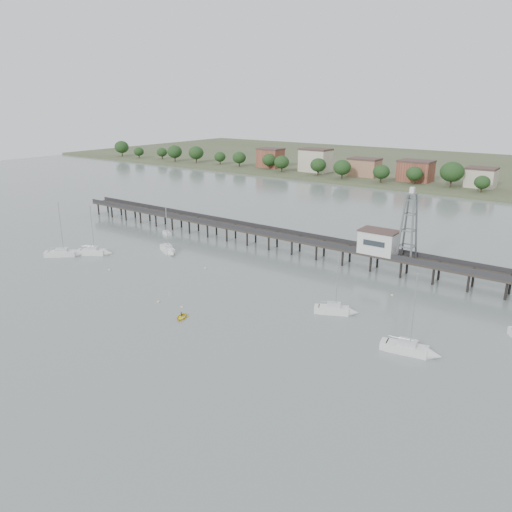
{
  "coord_description": "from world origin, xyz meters",
  "views": [
    {
      "loc": [
        66.45,
        -42.01,
        37.06
      ],
      "look_at": [
        4.38,
        42.0,
        4.0
      ],
      "focal_mm": 35.0,
      "sensor_mm": 36.0,
      "label": 1
    }
  ],
  "objects": [
    {
      "name": "far_shore",
      "position": [
        0.36,
        239.58,
        0.95
      ],
      "size": [
        500.0,
        170.0,
        10.4
      ],
      "color": "#475133",
      "rests_on": "ground"
    },
    {
      "name": "sailboat_c",
      "position": [
        29.48,
        33.3,
        0.65
      ],
      "size": [
        7.39,
        5.03,
        12.0
      ],
      "rotation": [
        0.0,
        0.0,
        0.45
      ],
      "color": "white",
      "rests_on": "ground"
    },
    {
      "name": "sailboat_d",
      "position": [
        45.74,
        26.72,
        0.64
      ],
      "size": [
        8.53,
        3.79,
        13.62
      ],
      "rotation": [
        0.0,
        0.0,
        0.17
      ],
      "color": "white",
      "rests_on": "ground"
    },
    {
      "name": "white_tender",
      "position": [
        -35.39,
        53.23,
        0.41
      ],
      "size": [
        3.64,
        2.38,
        1.31
      ],
      "rotation": [
        0.0,
        0.0,
        -0.32
      ],
      "color": "white",
      "rests_on": "ground"
    },
    {
      "name": "pier_building",
      "position": [
        25.0,
        60.0,
        6.67
      ],
      "size": [
        8.4,
        5.4,
        5.3
      ],
      "color": "silver",
      "rests_on": "ground"
    },
    {
      "name": "sailboat_b",
      "position": [
        -22.07,
        41.06,
        0.65
      ],
      "size": [
        7.64,
        5.21,
        12.37
      ],
      "rotation": [
        0.0,
        0.0,
        -0.45
      ],
      "color": "white",
      "rests_on": "ground"
    },
    {
      "name": "lattice_tower",
      "position": [
        31.5,
        60.0,
        11.1
      ],
      "size": [
        3.2,
        3.2,
        15.5
      ],
      "color": "slate",
      "rests_on": "ground"
    },
    {
      "name": "yellow_dinghy",
      "position": [
        7.96,
        14.99,
        0.0
      ],
      "size": [
        2.24,
        1.45,
        3.04
      ],
      "primitive_type": "imported",
      "rotation": [
        0.0,
        0.0,
        0.41
      ],
      "color": "yellow",
      "rests_on": "ground"
    },
    {
      "name": "sailboat_a",
      "position": [
        -35.4,
        29.69,
        0.64
      ],
      "size": [
        7.92,
        6.18,
        13.11
      ],
      "rotation": [
        0.0,
        0.0,
        0.56
      ],
      "color": "white",
      "rests_on": "ground"
    },
    {
      "name": "mooring_buoys",
      "position": [
        1.31,
        29.76,
        0.08
      ],
      "size": [
        88.18,
        30.27,
        0.39
      ],
      "color": "beige",
      "rests_on": "ground"
    },
    {
      "name": "ground_plane",
      "position": [
        0.0,
        0.0,
        0.0
      ],
      "size": [
        500.0,
        500.0,
        0.0
      ],
      "primitive_type": "plane",
      "color": "slate",
      "rests_on": "ground"
    },
    {
      "name": "sailboat_f",
      "position": [
        -40.44,
        24.7,
        0.64
      ],
      "size": [
        8.02,
        7.67,
        14.16
      ],
      "rotation": [
        0.0,
        0.0,
        0.74
      ],
      "color": "white",
      "rests_on": "ground"
    },
    {
      "name": "pier",
      "position": [
        0.0,
        60.0,
        3.79
      ],
      "size": [
        150.0,
        5.0,
        5.5
      ],
      "color": "#2D2823",
      "rests_on": "ground"
    },
    {
      "name": "dinghy_occupant",
      "position": [
        7.96,
        14.99,
        0.0
      ],
      "size": [
        0.49,
        1.03,
        0.24
      ],
      "primitive_type": "imported",
      "rotation": [
        0.0,
        0.0,
        3.02
      ],
      "color": "black",
      "rests_on": "ground"
    }
  ]
}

